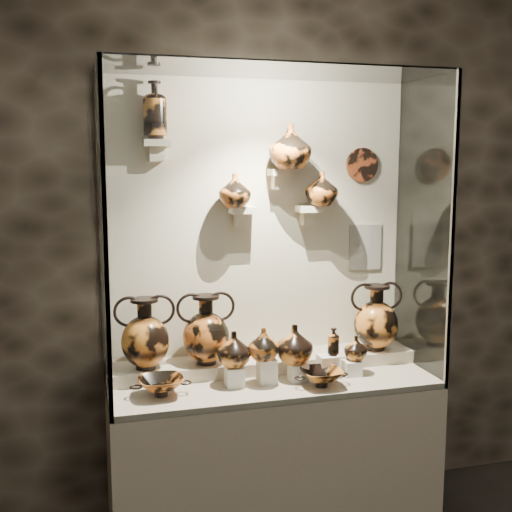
{
  "coord_description": "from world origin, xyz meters",
  "views": [
    {
      "loc": [
        -0.94,
        -0.9,
        1.95
      ],
      "look_at": [
        -0.07,
        2.25,
        1.47
      ],
      "focal_mm": 45.0,
      "sensor_mm": 36.0,
      "label": 1
    }
  ],
  "objects_px": {
    "amphora_right": "(376,317)",
    "kylix_right": "(321,376)",
    "amphora_left": "(145,333)",
    "lekythos_tall": "(155,106)",
    "jug_b": "(263,344)",
    "ovoid_vase_b": "(290,147)",
    "ovoid_vase_a": "(235,190)",
    "jug_c": "(294,344)",
    "lekythos_small": "(333,340)",
    "jug_a": "(234,349)",
    "jug_e": "(356,348)",
    "kylix_left": "(161,385)",
    "ovoid_vase_c": "(322,189)",
    "amphora_mid": "(206,329)"
  },
  "relations": [
    {
      "from": "jug_c",
      "to": "amphora_right",
      "type": "bearing_deg",
      "value": 17.79
    },
    {
      "from": "ovoid_vase_a",
      "to": "jug_a",
      "type": "bearing_deg",
      "value": -89.49
    },
    {
      "from": "amphora_left",
      "to": "ovoid_vase_a",
      "type": "distance_m",
      "value": 0.87
    },
    {
      "from": "jug_b",
      "to": "ovoid_vase_a",
      "type": "bearing_deg",
      "value": 131.41
    },
    {
      "from": "jug_b",
      "to": "lekythos_small",
      "type": "relative_size",
      "value": 1.01
    },
    {
      "from": "jug_b",
      "to": "kylix_left",
      "type": "height_order",
      "value": "jug_b"
    },
    {
      "from": "amphora_left",
      "to": "jug_e",
      "type": "xyz_separation_m",
      "value": [
        1.09,
        -0.18,
        -0.11
      ]
    },
    {
      "from": "jug_e",
      "to": "ovoid_vase_c",
      "type": "bearing_deg",
      "value": 117.89
    },
    {
      "from": "jug_b",
      "to": "amphora_left",
      "type": "bearing_deg",
      "value": -175.08
    },
    {
      "from": "kylix_left",
      "to": "ovoid_vase_a",
      "type": "height_order",
      "value": "ovoid_vase_a"
    },
    {
      "from": "kylix_right",
      "to": "jug_c",
      "type": "bearing_deg",
      "value": 109.49
    },
    {
      "from": "amphora_right",
      "to": "jug_a",
      "type": "height_order",
      "value": "amphora_right"
    },
    {
      "from": "amphora_left",
      "to": "lekythos_small",
      "type": "relative_size",
      "value": 2.27
    },
    {
      "from": "amphora_left",
      "to": "jug_a",
      "type": "bearing_deg",
      "value": -9.32
    },
    {
      "from": "jug_b",
      "to": "kylix_left",
      "type": "distance_m",
      "value": 0.55
    },
    {
      "from": "lekythos_small",
      "to": "ovoid_vase_c",
      "type": "distance_m",
      "value": 0.82
    },
    {
      "from": "jug_a",
      "to": "lekythos_tall",
      "type": "height_order",
      "value": "lekythos_tall"
    },
    {
      "from": "amphora_mid",
      "to": "jug_e",
      "type": "xyz_separation_m",
      "value": [
        0.77,
        -0.18,
        -0.11
      ]
    },
    {
      "from": "amphora_mid",
      "to": "kylix_right",
      "type": "relative_size",
      "value": 1.38
    },
    {
      "from": "amphora_left",
      "to": "amphora_right",
      "type": "distance_m",
      "value": 1.29
    },
    {
      "from": "ovoid_vase_b",
      "to": "lekythos_tall",
      "type": "bearing_deg",
      "value": -171.95
    },
    {
      "from": "amphora_right",
      "to": "jug_c",
      "type": "height_order",
      "value": "amphora_right"
    },
    {
      "from": "amphora_mid",
      "to": "jug_b",
      "type": "relative_size",
      "value": 2.25
    },
    {
      "from": "kylix_left",
      "to": "ovoid_vase_a",
      "type": "bearing_deg",
      "value": 33.6
    },
    {
      "from": "amphora_right",
      "to": "lekythos_small",
      "type": "bearing_deg",
      "value": -148.19
    },
    {
      "from": "amphora_left",
      "to": "lekythos_tall",
      "type": "bearing_deg",
      "value": 57.65
    },
    {
      "from": "amphora_left",
      "to": "jug_c",
      "type": "bearing_deg",
      "value": -0.1
    },
    {
      "from": "jug_e",
      "to": "jug_c",
      "type": "bearing_deg",
      "value": -178.05
    },
    {
      "from": "amphora_right",
      "to": "kylix_right",
      "type": "relative_size",
      "value": 1.39
    },
    {
      "from": "jug_a",
      "to": "jug_e",
      "type": "bearing_deg",
      "value": -3.09
    },
    {
      "from": "amphora_right",
      "to": "jug_a",
      "type": "distance_m",
      "value": 0.89
    },
    {
      "from": "jug_c",
      "to": "lekythos_small",
      "type": "bearing_deg",
      "value": -4.28
    },
    {
      "from": "ovoid_vase_c",
      "to": "amphora_left",
      "type": "bearing_deg",
      "value": 178.82
    },
    {
      "from": "jug_b",
      "to": "lekythos_tall",
      "type": "xyz_separation_m",
      "value": [
        -0.49,
        0.29,
        1.19
      ]
    },
    {
      "from": "ovoid_vase_a",
      "to": "amphora_left",
      "type": "bearing_deg",
      "value": -156.78
    },
    {
      "from": "lekythos_small",
      "to": "ovoid_vase_b",
      "type": "distance_m",
      "value": 1.04
    },
    {
      "from": "ovoid_vase_a",
      "to": "ovoid_vase_c",
      "type": "relative_size",
      "value": 0.95
    },
    {
      "from": "amphora_right",
      "to": "ovoid_vase_c",
      "type": "distance_m",
      "value": 0.79
    },
    {
      "from": "kylix_left",
      "to": "jug_e",
      "type": "bearing_deg",
      "value": 2.76
    },
    {
      "from": "jug_c",
      "to": "lekythos_small",
      "type": "relative_size",
      "value": 1.23
    },
    {
      "from": "amphora_right",
      "to": "lekythos_small",
      "type": "height_order",
      "value": "amphora_right"
    },
    {
      "from": "jug_e",
      "to": "ovoid_vase_a",
      "type": "height_order",
      "value": "ovoid_vase_a"
    },
    {
      "from": "ovoid_vase_c",
      "to": "kylix_right",
      "type": "bearing_deg",
      "value": -114.12
    },
    {
      "from": "ovoid_vase_b",
      "to": "ovoid_vase_c",
      "type": "xyz_separation_m",
      "value": [
        0.19,
        0.02,
        -0.22
      ]
    },
    {
      "from": "jug_b",
      "to": "kylix_right",
      "type": "xyz_separation_m",
      "value": [
        0.27,
        -0.1,
        -0.16
      ]
    },
    {
      "from": "amphora_left",
      "to": "kylix_left",
      "type": "height_order",
      "value": "amphora_left"
    },
    {
      "from": "amphora_left",
      "to": "jug_a",
      "type": "relative_size",
      "value": 2.07
    },
    {
      "from": "kylix_right",
      "to": "ovoid_vase_b",
      "type": "xyz_separation_m",
      "value": [
        -0.06,
        0.35,
        1.15
      ]
    },
    {
      "from": "ovoid_vase_a",
      "to": "lekythos_tall",
      "type": "bearing_deg",
      "value": -167.01
    },
    {
      "from": "amphora_left",
      "to": "ovoid_vase_b",
      "type": "relative_size",
      "value": 1.58
    }
  ]
}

